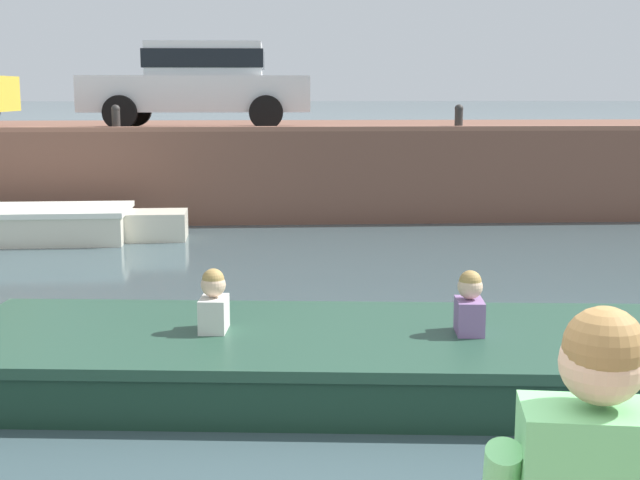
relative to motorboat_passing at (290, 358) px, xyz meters
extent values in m
plane|color=#3D5156|center=(-0.06, 2.13, -0.22)|extent=(400.00, 400.00, 0.00)
cube|color=brown|center=(-0.06, 11.41, 0.57)|extent=(60.00, 6.00, 1.58)
cube|color=#925F4C|center=(-0.06, 8.53, 1.40)|extent=(60.00, 0.24, 0.08)
cube|color=silver|center=(-1.86, 7.07, -0.01)|extent=(0.92, 0.83, 0.43)
cube|color=#193828|center=(0.25, -0.02, -0.04)|extent=(5.72, 2.45, 0.36)
cube|color=#244836|center=(0.25, -0.02, 0.17)|extent=(5.78, 2.52, 0.08)
cube|color=brown|center=(0.67, -0.06, 0.07)|extent=(0.40, 1.75, 0.06)
cube|color=silver|center=(-0.58, 0.06, 0.25)|extent=(0.23, 0.34, 0.44)
sphere|color=beige|center=(-0.58, 0.06, 0.57)|extent=(0.19, 0.19, 0.19)
sphere|color=tan|center=(-0.58, 0.06, 0.61)|extent=(0.17, 0.17, 0.17)
cube|color=#8C669E|center=(1.36, -0.13, 0.25)|extent=(0.23, 0.34, 0.44)
sphere|color=beige|center=(1.36, -0.13, 0.57)|extent=(0.19, 0.19, 0.19)
sphere|color=tan|center=(1.36, -0.13, 0.61)|extent=(0.17, 0.17, 0.17)
cube|color=white|center=(-1.42, 10.10, 1.98)|extent=(4.13, 1.77, 0.64)
cube|color=white|center=(-1.26, 10.09, 2.60)|extent=(2.07, 1.53, 0.60)
cube|color=black|center=(-1.26, 10.09, 2.60)|extent=(2.15, 1.57, 0.33)
cylinder|color=black|center=(-2.71, 9.23, 1.66)|extent=(0.60, 0.19, 0.60)
cylinder|color=black|center=(-2.69, 10.99, 1.66)|extent=(0.60, 0.19, 0.60)
cylinder|color=black|center=(-0.16, 9.20, 1.66)|extent=(0.60, 0.19, 0.60)
cylinder|color=black|center=(-0.14, 10.96, 1.66)|extent=(0.60, 0.19, 0.60)
cylinder|color=#2D2B28|center=(-2.68, 8.66, 1.54)|extent=(0.14, 0.14, 0.35)
sphere|color=#2D2B28|center=(-2.68, 8.66, 1.73)|extent=(0.15, 0.15, 0.15)
cylinder|color=#2D2B28|center=(3.15, 8.66, 1.54)|extent=(0.14, 0.14, 0.35)
sphere|color=#2D2B28|center=(3.15, 8.66, 1.73)|extent=(0.15, 0.15, 0.15)
sphere|color=tan|center=(0.61, -4.67, 1.41)|extent=(0.20, 0.20, 0.20)
sphere|color=olive|center=(0.61, -4.68, 1.45)|extent=(0.19, 0.19, 0.19)
camera|label=1|loc=(-0.16, -6.60, 2.03)|focal=50.00mm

